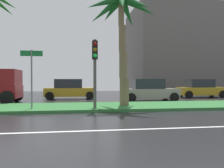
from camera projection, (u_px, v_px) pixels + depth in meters
ground_plane at (53, 108)px, 13.77m from camera, size 90.00×42.00×0.10m
near_lane_divider_stripe at (28, 133)px, 6.84m from camera, size 81.00×0.14×0.01m
median_strip at (51, 107)px, 12.78m from camera, size 85.50×4.00×0.15m
palm_tree_centre_left at (121, 15)px, 13.53m from camera, size 4.59×4.49×6.82m
traffic_signal_median_right at (95, 61)px, 11.79m from camera, size 0.28×0.43×3.57m
street_name_sign at (32, 71)px, 11.60m from camera, size 1.10×0.08×3.00m
car_in_traffic_leading at (70, 89)px, 19.71m from camera, size 4.30×2.02×1.72m
car_in_traffic_second at (149, 90)px, 17.68m from camera, size 4.30×2.02×1.72m
car_in_traffic_third at (200, 89)px, 21.50m from camera, size 4.30×2.02×1.72m
building_far_right at (195, 51)px, 36.12m from camera, size 20.27×11.04×12.50m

